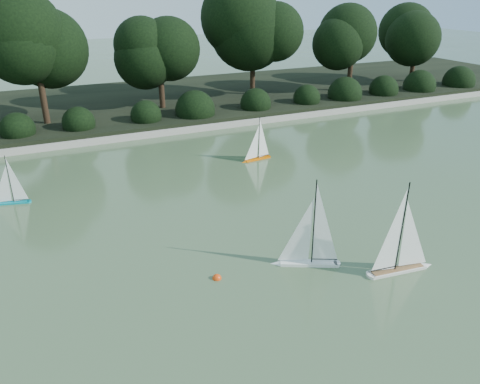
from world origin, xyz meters
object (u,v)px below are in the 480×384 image
Objects in this scene: sailboat_white_b at (404,257)px; race_buoy at (217,278)px; sailboat_orange at (255,153)px; sailboat_teal at (8,196)px; sailboat_white_a at (304,251)px.

sailboat_white_b is 3.13m from race_buoy.
sailboat_orange is 6.16m from sailboat_teal.
sailboat_white_b is (1.41, -0.85, 0.01)m from sailboat_white_a.
sailboat_white_a reaches higher than sailboat_orange.
race_buoy is (-3.09, -4.82, -0.20)m from sailboat_orange.
sailboat_white_b is 8.23m from sailboat_teal.
sailboat_orange is at bearing 72.63° from sailboat_white_a.
sailboat_orange is (1.58, 5.05, -0.06)m from sailboat_white_a.
sailboat_white_b reaches higher than sailboat_orange.
sailboat_orange reaches higher than sailboat_teal.
sailboat_teal is (-5.99, 5.64, -0.08)m from sailboat_white_b.
sailboat_white_a is 0.95× the size of sailboat_white_b.
sailboat_orange is 8.44× the size of race_buoy.
sailboat_orange is 1.08× the size of sailboat_teal.
sailboat_teal is 5.50m from race_buoy.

